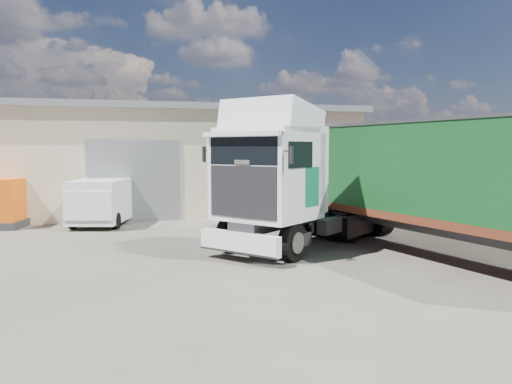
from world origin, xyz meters
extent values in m
plane|color=black|center=(0.00, 0.00, 0.00)|extent=(120.00, 120.00, 0.00)
cube|color=beige|center=(-6.00, 16.00, 2.50)|extent=(30.00, 12.00, 5.00)
cube|color=#5C5F62|center=(-6.00, 16.00, 5.15)|extent=(30.60, 12.60, 0.30)
cube|color=#5C5F62|center=(-2.00, 9.98, 1.80)|extent=(4.00, 0.08, 3.60)
cube|color=#5C5F62|center=(-6.00, 16.00, 5.35)|extent=(30.60, 0.40, 0.15)
cube|color=brown|center=(11.50, 6.00, 1.25)|extent=(0.35, 26.00, 2.50)
cylinder|color=black|center=(1.59, 1.66, 0.56)|extent=(2.53, 2.71, 1.12)
cylinder|color=black|center=(4.42, 4.04, 0.56)|extent=(2.56, 2.75, 1.12)
cylinder|color=black|center=(5.56, 4.99, 0.56)|extent=(2.56, 2.75, 1.12)
cube|color=#2D2D30|center=(3.53, 3.29, 0.95)|extent=(5.95, 5.21, 0.32)
cube|color=silver|center=(0.82, 1.02, 0.58)|extent=(1.93, 2.23, 0.58)
cube|color=silver|center=(1.87, 1.90, 2.40)|extent=(3.56, 3.59, 2.59)
cube|color=black|center=(0.94, 1.12, 2.01)|extent=(1.54, 1.82, 1.48)
cube|color=black|center=(0.96, 1.13, 3.17)|extent=(1.57, 1.86, 0.79)
cube|color=silver|center=(2.03, 2.04, 4.07)|extent=(3.25, 3.32, 1.30)
cube|color=#0E634A|center=(1.34, 3.19, 2.11)|extent=(0.62, 0.52, 1.16)
cube|color=#0E634A|center=(3.05, 1.15, 2.11)|extent=(0.62, 0.52, 1.16)
cylinder|color=#2D2D30|center=(4.58, 4.17, 1.17)|extent=(1.64, 1.64, 0.13)
cylinder|color=black|center=(5.67, 4.52, 0.53)|extent=(2.75, 1.63, 1.07)
cube|color=#2D2D30|center=(6.61, 0.54, 0.91)|extent=(3.57, 11.97, 0.35)
cube|color=#5F2415|center=(6.61, 0.54, 1.24)|extent=(5.24, 12.36, 0.24)
cube|color=black|center=(6.61, 0.54, 2.67)|extent=(5.24, 12.36, 2.62)
cube|color=#2D2D30|center=(6.61, 0.54, 4.00)|extent=(5.31, 12.43, 0.08)
cylinder|color=black|center=(-3.61, 8.22, 0.34)|extent=(2.07, 1.16, 0.68)
cylinder|color=black|center=(-2.76, 11.38, 0.34)|extent=(2.07, 1.16, 0.68)
cube|color=silver|center=(-3.18, 9.80, 1.08)|extent=(3.10, 5.05, 1.74)
cube|color=silver|center=(-3.69, 7.92, 1.02)|extent=(2.07, 1.38, 1.13)
cube|color=black|center=(-3.63, 8.12, 1.59)|extent=(1.75, 0.54, 0.61)
camera|label=1|loc=(-2.08, -12.63, 3.24)|focal=35.00mm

